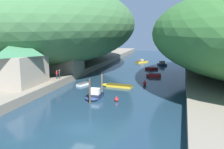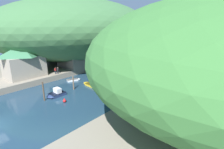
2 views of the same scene
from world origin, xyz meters
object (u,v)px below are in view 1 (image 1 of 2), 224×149
Objects in this scene: waterfront_building at (19,61)px; boat_far_right_bank at (116,86)px; boat_open_rowboat at (142,61)px; person_on_quay at (59,73)px; boat_white_cruiser at (162,64)px; boat_near_quay at (94,96)px; channel_buoy_far at (117,99)px; channel_buoy_near at (145,83)px; boathouse_shed at (62,61)px; boat_yellow_tender at (153,75)px; boat_red_skiff at (84,84)px; boat_far_upstream at (153,68)px; person_by_boathouse at (57,74)px.

boat_far_right_bank is at bearing 30.36° from waterfront_building.
person_on_quay is at bearing -67.19° from boat_open_rowboat.
boat_near_quay reaches higher than boat_white_cruiser.
person_on_quay reaches higher than channel_buoy_far.
channel_buoy_far is (-3.33, -38.94, -0.06)m from boat_white_cruiser.
boat_white_cruiser reaches higher than channel_buoy_near.
boat_near_quay is (-1.18, -8.62, 0.24)m from boat_far_right_bank.
boathouse_shed is 2.40× the size of boat_yellow_tender.
channel_buoy_far is (-2.93, -21.03, 0.02)m from boat_yellow_tender.
boat_near_quay is (5.07, -8.35, 0.24)m from boat_red_skiff.
waterfront_building is 2.26× the size of boat_far_upstream.
boat_red_skiff is at bearing -59.21° from boat_near_quay.
boat_near_quay reaches higher than boat_yellow_tender.
boat_open_rowboat is 1.15× the size of boat_white_cruiser.
person_on_quay is at bearing -143.10° from boat_white_cruiser.
boat_far_right_bank is at bearing -60.57° from boat_far_upstream.
boat_near_quay is at bearing 171.29° from channel_buoy_far.
boathouse_shed is 20.62m from boat_yellow_tender.
boat_far_upstream is at bearing 84.11° from boat_red_skiff.
boat_open_rowboat is 4.38× the size of channel_buoy_near.
boat_yellow_tender is at bearing 65.45° from boat_red_skiff.
waterfront_building is 2.44× the size of boat_near_quay.
boathouse_shed is at bearing -76.25° from boat_open_rowboat.
person_on_quay reaches higher than boat_white_cruiser.
channel_buoy_far is (16.34, -14.55, -3.38)m from boathouse_shed.
boathouse_shed is at bearing 73.67° from boat_far_right_bank.
channel_buoy_far is at bearing -2.27° from waterfront_building.
boathouse_shed is at bearing 9.68° from person_on_quay.
waterfront_building is 2.54× the size of boat_red_skiff.
boat_near_quay is at bearing -48.08° from boathouse_shed.
boat_white_cruiser reaches higher than boat_yellow_tender.
boat_far_upstream is at bearing -127.03° from boat_white_cruiser.
boat_open_rowboat is at bearing -28.67° from person_by_boathouse.
channel_buoy_near is 0.63× the size of person_by_boathouse.
boat_yellow_tender is at bearing -20.20° from boat_far_right_bank.
waterfront_building is 36.04m from boat_far_upstream.
channel_buoy_far is at bearing -159.15° from boat_far_right_bank.
boat_red_skiff is at bearing -82.01° from person_on_quay.
boat_far_right_bank is 1.73× the size of boat_red_skiff.
boat_white_cruiser is at bearing 85.11° from channel_buoy_far.
boat_red_skiff is (-5.84, -34.22, -0.12)m from boat_open_rowboat.
boat_far_upstream is 3.77× the size of channel_buoy_near.
boat_white_cruiser is 35.84m from person_on_quay.
boat_white_cruiser reaches higher than boat_open_rowboat.
boat_red_skiff is 2.10× the size of person_by_boathouse.
boat_white_cruiser is 2.38× the size of person_on_quay.
boat_far_right_bank is at bearing 147.14° from boat_yellow_tender.
boat_yellow_tender is 1.01× the size of boat_red_skiff.
boathouse_shed reaches higher than boat_far_right_bank.
waterfront_building is 8.23m from person_on_quay.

